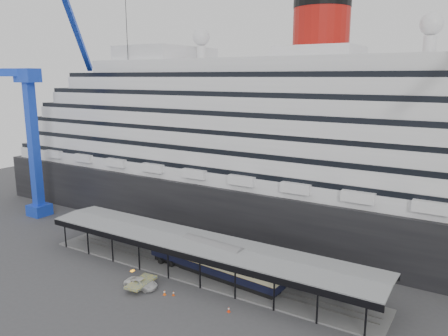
% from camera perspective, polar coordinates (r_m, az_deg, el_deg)
% --- Properties ---
extents(ground, '(200.00, 200.00, 0.00)m').
position_cam_1_polar(ground, '(65.58, -5.75, -15.03)').
color(ground, '#3D3D40').
rests_on(ground, ground).
extents(cruise_ship, '(130.00, 30.00, 43.90)m').
position_cam_1_polar(cruise_ship, '(86.72, 7.02, 4.33)').
color(cruise_ship, black).
rests_on(cruise_ship, ground).
extents(platform_canopy, '(56.00, 9.18, 5.30)m').
position_cam_1_polar(platform_canopy, '(68.21, -3.18, -11.69)').
color(platform_canopy, slate).
rests_on(platform_canopy, ground).
extents(crane_blue, '(22.63, 19.19, 47.60)m').
position_cam_1_polar(crane_blue, '(99.49, -23.23, 5.35)').
color(crane_blue, blue).
rests_on(crane_blue, ground).
extents(port_truck, '(5.12, 2.77, 1.36)m').
position_cam_1_polar(port_truck, '(65.43, -10.77, -14.59)').
color(port_truck, silver).
rests_on(port_truck, ground).
extents(pullman_carriage, '(23.45, 5.01, 22.85)m').
position_cam_1_polar(pullman_carriage, '(66.83, -1.49, -11.81)').
color(pullman_carriage, black).
rests_on(pullman_carriage, ground).
extents(traffic_cone_left, '(0.41, 0.41, 0.69)m').
position_cam_1_polar(traffic_cone_left, '(62.90, -6.63, -15.94)').
color(traffic_cone_left, '#DB470C').
rests_on(traffic_cone_left, ground).
extents(traffic_cone_mid, '(0.48, 0.48, 0.80)m').
position_cam_1_polar(traffic_cone_mid, '(63.15, -7.79, -15.80)').
color(traffic_cone_mid, '#FA5D0D').
rests_on(traffic_cone_mid, ground).
extents(traffic_cone_right, '(0.45, 0.45, 0.77)m').
position_cam_1_polar(traffic_cone_right, '(58.73, 0.62, -17.97)').
color(traffic_cone_right, red).
rests_on(traffic_cone_right, ground).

